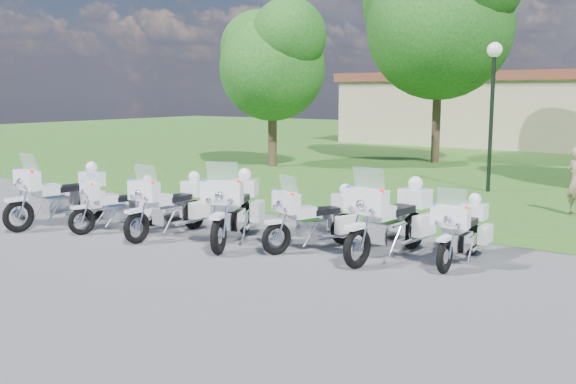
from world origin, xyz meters
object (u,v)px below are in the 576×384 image
Objects in this scene: motorcycle_0 at (62,194)px; motorcycle_2 at (171,204)px; motorcycle_6 at (462,229)px; motorcycle_4 at (317,217)px; motorcycle_5 at (392,218)px; motorcycle_1 at (120,203)px; motorcycle_3 at (234,207)px; lamp_post at (493,80)px.

motorcycle_2 is at bearing -160.55° from motorcycle_0.
motorcycle_4 is at bearing 11.71° from motorcycle_6.
motorcycle_4 reaches higher than motorcycle_6.
motorcycle_5 reaches higher than motorcycle_0.
motorcycle_1 is 0.97× the size of motorcycle_6.
motorcycle_6 reaches higher than motorcycle_1.
motorcycle_0 is 7.59m from motorcycle_5.
motorcycle_6 is (2.65, 0.64, -0.03)m from motorcycle_4.
motorcycle_0 is 1.19× the size of motorcycle_6.
motorcycle_1 is 0.79× the size of motorcycle_5.
motorcycle_2 is at bearing -150.56° from motorcycle_1.
motorcycle_5 reaches higher than motorcycle_2.
motorcycle_4 is (5.94, 1.43, -0.09)m from motorcycle_0.
motorcycle_1 is at bearing 35.00° from motorcycle_4.
motorcycle_1 is (1.50, 0.41, -0.12)m from motorcycle_0.
motorcycle_2 is (1.28, 0.27, 0.07)m from motorcycle_1.
motorcycle_1 is 4.56m from motorcycle_4.
motorcycle_3 reaches higher than motorcycle_2.
motorcycle_2 is 5.98m from motorcycle_6.
motorcycle_0 is 1.05× the size of motorcycle_3.
lamp_post is at bearing -125.81° from motorcycle_3.
motorcycle_0 is at bearing 13.22° from motorcycle_2.
motorcycle_4 is at bearing -160.77° from motorcycle_0.
motorcycle_4 is at bearing -149.69° from motorcycle_1.
motorcycle_6 is (7.10, 1.67, 0.00)m from motorcycle_1.
motorcycle_1 is 0.85× the size of motorcycle_3.
lamp_post is (0.40, 9.03, 2.72)m from motorcycle_4.
lamp_post is at bearing -98.43° from motorcycle_1.
motorcycle_3 is 1.15× the size of motorcycle_4.
motorcycle_3 is (1.50, 0.28, 0.06)m from motorcycle_2.
motorcycle_1 is 6.04m from motorcycle_5.
motorcycle_5 is at bearing -83.14° from lamp_post.
motorcycle_5 reaches higher than motorcycle_4.
motorcycle_3 is 3.21m from motorcycle_5.
motorcycle_4 is at bearing -167.19° from motorcycle_2.
motorcycle_1 is 7.29m from motorcycle_6.
motorcycle_3 reaches higher than motorcycle_6.
motorcycle_0 is 12.52m from lamp_post.
motorcycle_2 is 10.76m from lamp_post.
lamp_post reaches higher than motorcycle_5.
motorcycle_0 is at bearing 11.74° from motorcycle_6.
motorcycle_5 is at bearing -168.23° from motorcycle_2.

